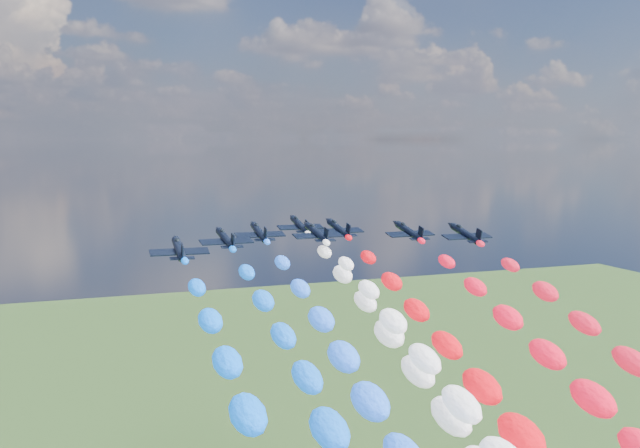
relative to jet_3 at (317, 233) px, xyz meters
name	(u,v)px	position (x,y,z in m)	size (l,w,h in m)	color
jet_0	(179,249)	(-28.03, -12.32, 0.00)	(9.40, 12.61, 2.78)	black
jet_1	(226,239)	(-18.05, -2.42, 0.00)	(9.40, 12.61, 2.78)	black
jet_2	(259,232)	(-9.86, 4.79, 0.00)	(9.40, 12.61, 2.78)	black
jet_3	(317,233)	(0.00, 0.00, 0.00)	(9.40, 12.61, 2.78)	black
jet_4	(299,225)	(1.41, 14.32, 0.00)	(9.40, 12.61, 2.78)	black
jet_5	(339,229)	(6.53, 5.25, 0.00)	(9.40, 12.61, 2.78)	black
jet_6	(409,231)	(17.38, -3.87, 0.00)	(9.40, 12.61, 2.78)	black
jet_7	(465,234)	(25.63, -10.85, 0.00)	(9.40, 12.61, 2.78)	black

